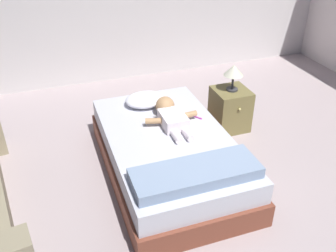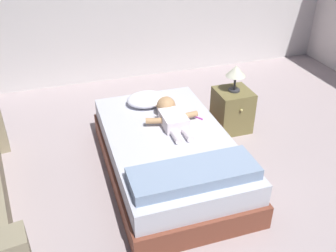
{
  "view_description": "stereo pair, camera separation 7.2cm",
  "coord_description": "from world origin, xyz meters",
  "views": [
    {
      "loc": [
        -1.2,
        -2.05,
        2.27
      ],
      "look_at": [
        -0.26,
        0.65,
        0.52
      ],
      "focal_mm": 40.01,
      "sensor_mm": 36.0,
      "label": 1
    },
    {
      "loc": [
        -1.14,
        -2.08,
        2.27
      ],
      "look_at": [
        -0.26,
        0.65,
        0.52
      ],
      "focal_mm": 40.01,
      "sensor_mm": 36.0,
      "label": 2
    }
  ],
  "objects": [
    {
      "name": "blanket",
      "position": [
        -0.26,
        0.0,
        0.46
      ],
      "size": [
        1.0,
        0.36,
        0.09
      ],
      "color": "#8196B3",
      "rests_on": "bed"
    },
    {
      "name": "lamp",
      "position": [
        0.67,
        1.19,
        0.7
      ],
      "size": [
        0.21,
        0.21,
        0.29
      ],
      "color": "#333338",
      "rests_on": "nightstand"
    },
    {
      "name": "baby",
      "position": [
        -0.16,
        0.86,
        0.49
      ],
      "size": [
        0.52,
        0.64,
        0.19
      ],
      "color": "white",
      "rests_on": "bed"
    },
    {
      "name": "bed",
      "position": [
        -0.26,
        0.65,
        0.2
      ],
      "size": [
        1.11,
        1.89,
        0.42
      ],
      "color": "brown",
      "rests_on": "ground_plane"
    },
    {
      "name": "toothbrush",
      "position": [
        0.1,
        0.88,
        0.42
      ],
      "size": [
        0.1,
        0.14,
        0.02
      ],
      "color": "#AE3A9B",
      "rests_on": "bed"
    },
    {
      "name": "nightstand",
      "position": [
        0.67,
        1.19,
        0.24
      ],
      "size": [
        0.38,
        0.41,
        0.47
      ],
      "color": "olive",
      "rests_on": "ground_plane"
    },
    {
      "name": "ground_plane",
      "position": [
        0.0,
        0.0,
        0.0
      ],
      "size": [
        8.0,
        8.0,
        0.0
      ],
      "primitive_type": "plane",
      "color": "#AC9B9C"
    },
    {
      "name": "pillow",
      "position": [
        -0.29,
        1.28,
        0.48
      ],
      "size": [
        0.42,
        0.33,
        0.12
      ],
      "color": "white",
      "rests_on": "bed"
    }
  ]
}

